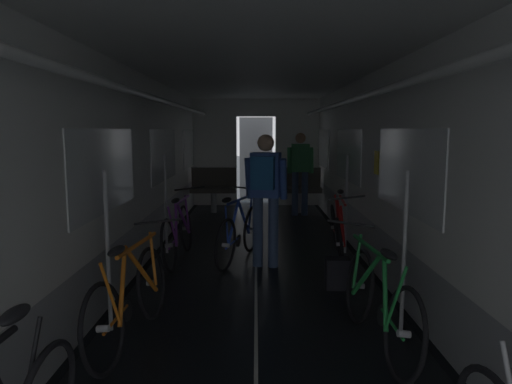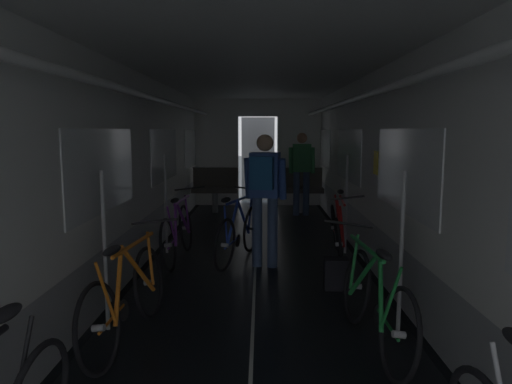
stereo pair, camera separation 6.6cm
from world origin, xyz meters
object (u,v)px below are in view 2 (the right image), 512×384
at_px(bench_seat_far_right, 300,186).
at_px(bicycle_red, 337,231).
at_px(person_cyclist_aisle, 264,188).
at_px(bench_seat_far_left, 215,186).
at_px(bicycle_orange, 127,297).
at_px(bicycle_green, 374,302).
at_px(bicycle_purple, 178,233).
at_px(person_standing_near_bench, 302,168).
at_px(bicycle_blue_in_aisle, 239,233).
at_px(backpack_on_floor, 336,274).

height_order(bench_seat_far_right, bicycle_red, same).
bearing_deg(person_cyclist_aisle, bench_seat_far_left, 104.06).
height_order(bench_seat_far_left, bicycle_orange, same).
bearing_deg(bicycle_red, bicycle_green, -92.68).
relative_size(bicycle_purple, bicycle_orange, 1.00).
relative_size(bicycle_orange, person_standing_near_bench, 1.00).
height_order(bicycle_purple, person_standing_near_bench, person_standing_near_bench).
relative_size(bench_seat_far_left, bicycle_purple, 0.58).
xyz_separation_m(bench_seat_far_right, bicycle_red, (0.20, -3.68, -0.19)).
bearing_deg(bicycle_orange, bicycle_blue_in_aisle, 71.60).
distance_m(bench_seat_far_right, person_cyclist_aisle, 4.16).
bearing_deg(bicycle_blue_in_aisle, bench_seat_far_left, 100.19).
bearing_deg(bench_seat_far_left, backpack_on_floor, -69.74).
height_order(bicycle_purple, bicycle_red, same).
bearing_deg(bicycle_orange, bench_seat_far_left, 88.88).
bearing_deg(bench_seat_far_right, person_standing_near_bench, -89.59).
bearing_deg(bench_seat_far_right, bench_seat_far_left, 180.00).
bearing_deg(bicycle_blue_in_aisle, person_cyclist_aisle, -39.12).
relative_size(bench_seat_far_right, bicycle_blue_in_aisle, 0.60).
xyz_separation_m(bicycle_green, bicycle_blue_in_aisle, (-1.20, 2.50, 0.00)).
height_order(bicycle_blue_in_aisle, person_standing_near_bench, person_standing_near_bench).
relative_size(bicycle_purple, bicycle_blue_in_aisle, 1.04).
distance_m(bicycle_red, bicycle_blue_in_aisle, 1.32).
distance_m(bicycle_purple, backpack_on_floor, 2.24).
distance_m(bicycle_blue_in_aisle, backpack_on_floor, 1.58).
relative_size(bicycle_green, bicycle_purple, 1.00).
relative_size(person_cyclist_aisle, person_standing_near_bench, 1.00).
distance_m(bench_seat_far_left, bicycle_red, 4.20).
distance_m(bicycle_green, backpack_on_floor, 1.42).
bearing_deg(bench_seat_far_right, bicycle_purple, -117.15).
xyz_separation_m(bench_seat_far_right, bicycle_green, (0.08, -6.29, -0.19)).
distance_m(person_standing_near_bench, backpack_on_floor, 4.58).
bearing_deg(bicycle_green, bench_seat_far_right, 90.73).
bearing_deg(person_cyclist_aisle, person_standing_near_bench, 78.00).
xyz_separation_m(bicycle_blue_in_aisle, backpack_on_floor, (1.12, -1.09, -0.21)).
relative_size(bicycle_green, person_standing_near_bench, 1.01).
xyz_separation_m(bicycle_green, bicycle_red, (0.12, 2.60, 0.00)).
bearing_deg(person_standing_near_bench, backpack_on_floor, -90.00).
bearing_deg(bicycle_green, bicycle_orange, 177.67).
distance_m(bicycle_purple, bicycle_orange, 2.43).
height_order(bench_seat_far_left, bicycle_purple, same).
height_order(bicycle_orange, person_standing_near_bench, person_standing_near_bench).
relative_size(bicycle_orange, bicycle_red, 1.00).
height_order(bench_seat_far_right, person_cyclist_aisle, person_cyclist_aisle).
bearing_deg(backpack_on_floor, person_cyclist_aisle, 133.77).
bearing_deg(bicycle_purple, bicycle_blue_in_aisle, -1.30).
relative_size(bicycle_green, person_cyclist_aisle, 1.01).
bearing_deg(bicycle_orange, person_cyclist_aisle, 61.97).
xyz_separation_m(bench_seat_far_right, person_cyclist_aisle, (-0.78, -4.06, 0.45)).
relative_size(bicycle_blue_in_aisle, backpack_on_floor, 4.80).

